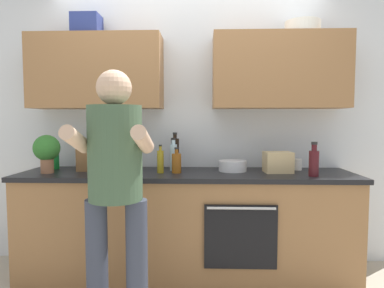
{
  "coord_description": "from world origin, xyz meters",
  "views": [
    {
      "loc": [
        0.15,
        -2.82,
        1.34
      ],
      "look_at": [
        0.05,
        -0.1,
        1.15
      ],
      "focal_mm": 31.09,
      "sensor_mm": 36.0,
      "label": 1
    }
  ],
  "objects": [
    {
      "name": "ground_plane",
      "position": [
        0.0,
        0.0,
        0.0
      ],
      "size": [
        12.0,
        12.0,
        0.0
      ],
      "primitive_type": "plane",
      "color": "#B2A893"
    },
    {
      "name": "knife_block",
      "position": [
        -0.91,
        0.07,
        1.01
      ],
      "size": [
        0.1,
        0.14,
        0.28
      ],
      "color": "brown",
      "rests_on": "counter"
    },
    {
      "name": "person_standing",
      "position": [
        -0.41,
        -0.75,
        0.98
      ],
      "size": [
        0.49,
        0.45,
        1.66
      ],
      "color": "#383D4C",
      "rests_on": "ground"
    },
    {
      "name": "bottle_soda",
      "position": [
        -1.21,
        0.15,
        1.0
      ],
      "size": [
        0.07,
        0.07,
        0.24
      ],
      "color": "#198C33",
      "rests_on": "counter"
    },
    {
      "name": "bottle_water",
      "position": [
        -0.12,
        0.08,
        1.03
      ],
      "size": [
        0.06,
        0.06,
        0.29
      ],
      "color": "silver",
      "rests_on": "counter"
    },
    {
      "name": "bottle_wine",
      "position": [
        1.02,
        -0.17,
        1.02
      ],
      "size": [
        0.08,
        0.08,
        0.27
      ],
      "color": "#471419",
      "rests_on": "counter"
    },
    {
      "name": "grocery_bag_bread",
      "position": [
        0.78,
        0.02,
        0.99
      ],
      "size": [
        0.24,
        0.19,
        0.18
      ],
      "primitive_type": "cube",
      "rotation": [
        0.0,
        0.0,
        0.08
      ],
      "color": "tan",
      "rests_on": "counter"
    },
    {
      "name": "counter",
      "position": [
        0.0,
        -0.0,
        0.45
      ],
      "size": [
        2.84,
        0.67,
        0.9
      ],
      "color": "olive",
      "rests_on": "ground"
    },
    {
      "name": "bottle_oil",
      "position": [
        -0.22,
        -0.04,
        1.0
      ],
      "size": [
        0.06,
        0.06,
        0.24
      ],
      "color": "olive",
      "rests_on": "counter"
    },
    {
      "name": "cup_stoneware",
      "position": [
        -0.83,
        0.21,
        0.94
      ],
      "size": [
        0.07,
        0.07,
        0.08
      ],
      "primitive_type": "cylinder",
      "color": "slate",
      "rests_on": "counter"
    },
    {
      "name": "grocery_bag_produce",
      "position": [
        -0.65,
        0.0,
        0.98
      ],
      "size": [
        0.23,
        0.25,
        0.15
      ],
      "primitive_type": "cube",
      "rotation": [
        0.0,
        0.0,
        -0.15
      ],
      "color": "silver",
      "rests_on": "counter"
    },
    {
      "name": "mixing_bowl",
      "position": [
        0.4,
        0.08,
        0.95
      ],
      "size": [
        0.24,
        0.24,
        0.09
      ],
      "primitive_type": "cylinder",
      "color": "silver",
      "rests_on": "counter"
    },
    {
      "name": "back_wall_unit",
      "position": [
        0.0,
        0.27,
        1.5
      ],
      "size": [
        4.0,
        0.38,
        2.5
      ],
      "color": "silver",
      "rests_on": "ground"
    },
    {
      "name": "bottle_soy",
      "position": [
        -0.11,
        0.19,
        1.05
      ],
      "size": [
        0.07,
        0.07,
        0.33
      ],
      "color": "black",
      "rests_on": "counter"
    },
    {
      "name": "cup_coffee",
      "position": [
        0.99,
        0.17,
        0.95
      ],
      "size": [
        0.08,
        0.08,
        0.1
      ],
      "primitive_type": "cylinder",
      "color": "white",
      "rests_on": "counter"
    },
    {
      "name": "potted_herb",
      "position": [
        -1.17,
        -0.08,
        1.1
      ],
      "size": [
        0.22,
        0.22,
        0.32
      ],
      "color": "#9E6647",
      "rests_on": "counter"
    },
    {
      "name": "bottle_syrup",
      "position": [
        -0.08,
        -0.04,
        0.99
      ],
      "size": [
        0.08,
        0.08,
        0.22
      ],
      "color": "#8C4C14",
      "rests_on": "counter"
    }
  ]
}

